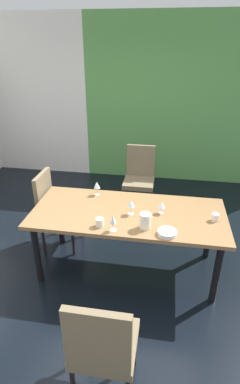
{
  "coord_description": "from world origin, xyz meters",
  "views": [
    {
      "loc": [
        0.57,
        -2.6,
        2.37
      ],
      "look_at": [
        0.09,
        0.33,
        0.85
      ],
      "focal_mm": 28.0,
      "sensor_mm": 36.0,
      "label": 1
    }
  ],
  "objects_px": {
    "wine_glass_east": "(131,204)",
    "wine_glass_rear": "(113,220)",
    "dining_table": "(128,218)",
    "chair_head_far": "(140,175)",
    "chair_head_near": "(102,346)",
    "cup_corner": "(100,222)",
    "chair_left_far": "(54,206)",
    "wine_glass_right": "(97,185)",
    "cup_north": "(215,217)",
    "wine_glass_front": "(162,205)",
    "serving_bowl_south": "(167,233)",
    "pitcher_left": "(145,221)"
  },
  "relations": [
    {
      "from": "wine_glass_front",
      "to": "serving_bowl_south",
      "type": "relative_size",
      "value": 0.73
    },
    {
      "from": "wine_glass_right",
      "to": "cup_north",
      "type": "distance_m",
      "value": 1.34
    },
    {
      "from": "wine_glass_right",
      "to": "wine_glass_rear",
      "type": "relative_size",
      "value": 1.0
    },
    {
      "from": "chair_left_far",
      "to": "cup_corner",
      "type": "height_order",
      "value": "chair_left_far"
    },
    {
      "from": "chair_head_far",
      "to": "wine_glass_east",
      "type": "relative_size",
      "value": 6.44
    },
    {
      "from": "wine_glass_rear",
      "to": "wine_glass_right",
      "type": "bearing_deg",
      "value": 114.76
    },
    {
      "from": "dining_table",
      "to": "pitcher_left",
      "type": "relative_size",
      "value": 12.74
    },
    {
      "from": "chair_head_near",
      "to": "serving_bowl_south",
      "type": "bearing_deg",
      "value": 70.24
    },
    {
      "from": "wine_glass_east",
      "to": "cup_corner",
      "type": "distance_m",
      "value": 0.39
    },
    {
      "from": "wine_glass_front",
      "to": "pitcher_left",
      "type": "distance_m",
      "value": 0.33
    },
    {
      "from": "chair_head_near",
      "to": "chair_left_far",
      "type": "distance_m",
      "value": 2.0
    },
    {
      "from": "chair_head_far",
      "to": "pitcher_left",
      "type": "relative_size",
      "value": 6.19
    },
    {
      "from": "dining_table",
      "to": "chair_head_far",
      "type": "distance_m",
      "value": 1.42
    },
    {
      "from": "cup_corner",
      "to": "pitcher_left",
      "type": "height_order",
      "value": "pitcher_left"
    },
    {
      "from": "cup_north",
      "to": "wine_glass_front",
      "type": "bearing_deg",
      "value": 174.19
    },
    {
      "from": "chair_left_far",
      "to": "cup_north",
      "type": "height_order",
      "value": "chair_left_far"
    },
    {
      "from": "wine_glass_east",
      "to": "wine_glass_rear",
      "type": "height_order",
      "value": "wine_glass_rear"
    },
    {
      "from": "chair_head_near",
      "to": "cup_corner",
      "type": "relative_size",
      "value": 11.94
    },
    {
      "from": "cup_corner",
      "to": "dining_table",
      "type": "bearing_deg",
      "value": 53.07
    },
    {
      "from": "wine_glass_right",
      "to": "serving_bowl_south",
      "type": "height_order",
      "value": "wine_glass_right"
    },
    {
      "from": "chair_head_near",
      "to": "chair_left_far",
      "type": "bearing_deg",
      "value": 119.49
    },
    {
      "from": "wine_glass_rear",
      "to": "pitcher_left",
      "type": "xyz_separation_m",
      "value": [
        0.29,
        0.09,
        -0.04
      ]
    },
    {
      "from": "chair_head_near",
      "to": "cup_north",
      "type": "height_order",
      "value": "chair_head_near"
    },
    {
      "from": "chair_left_far",
      "to": "cup_north",
      "type": "xyz_separation_m",
      "value": [
        1.83,
        -0.35,
        0.24
      ]
    },
    {
      "from": "chair_head_near",
      "to": "wine_glass_east",
      "type": "relative_size",
      "value": 6.54
    },
    {
      "from": "dining_table",
      "to": "wine_glass_rear",
      "type": "xyz_separation_m",
      "value": [
        -0.09,
        -0.36,
        0.2
      ]
    },
    {
      "from": "wine_glass_right",
      "to": "cup_north",
      "type": "height_order",
      "value": "wine_glass_right"
    },
    {
      "from": "chair_head_far",
      "to": "wine_glass_east",
      "type": "height_order",
      "value": "chair_head_far"
    },
    {
      "from": "chair_head_far",
      "to": "wine_glass_east",
      "type": "distance_m",
      "value": 1.49
    },
    {
      "from": "wine_glass_east",
      "to": "cup_north",
      "type": "distance_m",
      "value": 0.85
    },
    {
      "from": "chair_head_near",
      "to": "cup_corner",
      "type": "bearing_deg",
      "value": 103.41
    },
    {
      "from": "chair_head_far",
      "to": "serving_bowl_south",
      "type": "height_order",
      "value": "chair_head_far"
    },
    {
      "from": "chair_head_near",
      "to": "cup_north",
      "type": "distance_m",
      "value": 1.65
    },
    {
      "from": "chair_head_far",
      "to": "serving_bowl_south",
      "type": "relative_size",
      "value": 5.49
    },
    {
      "from": "wine_glass_right",
      "to": "wine_glass_rear",
      "type": "height_order",
      "value": "same"
    },
    {
      "from": "dining_table",
      "to": "chair_head_far",
      "type": "height_order",
      "value": "chair_head_far"
    },
    {
      "from": "wine_glass_rear",
      "to": "cup_corner",
      "type": "relative_size",
      "value": 1.98
    },
    {
      "from": "chair_left_far",
      "to": "wine_glass_right",
      "type": "xyz_separation_m",
      "value": [
        0.54,
        0.01,
        0.32
      ]
    },
    {
      "from": "chair_left_far",
      "to": "pitcher_left",
      "type": "xyz_separation_m",
      "value": [
        1.15,
        -0.59,
        0.28
      ]
    },
    {
      "from": "cup_corner",
      "to": "cup_north",
      "type": "height_order",
      "value": "cup_corner"
    },
    {
      "from": "wine_glass_front",
      "to": "cup_north",
      "type": "bearing_deg",
      "value": -5.81
    },
    {
      "from": "chair_head_far",
      "to": "serving_bowl_south",
      "type": "xyz_separation_m",
      "value": [
        0.44,
        -1.76,
        0.22
      ]
    },
    {
      "from": "chair_head_far",
      "to": "chair_left_far",
      "type": "xyz_separation_m",
      "value": [
        -0.93,
        -1.1,
        -0.0
      ]
    },
    {
      "from": "pitcher_left",
      "to": "cup_north",
      "type": "bearing_deg",
      "value": 20.02
    },
    {
      "from": "chair_left_far",
      "to": "cup_north",
      "type": "distance_m",
      "value": 1.88
    },
    {
      "from": "chair_head_far",
      "to": "chair_left_far",
      "type": "height_order",
      "value": "chair_head_far"
    },
    {
      "from": "serving_bowl_south",
      "to": "dining_table",
      "type": "bearing_deg",
      "value": 139.95
    },
    {
      "from": "wine_glass_rear",
      "to": "pitcher_left",
      "type": "height_order",
      "value": "wine_glass_rear"
    },
    {
      "from": "chair_head_far",
      "to": "cup_corner",
      "type": "height_order",
      "value": "chair_head_far"
    },
    {
      "from": "dining_table",
      "to": "serving_bowl_south",
      "type": "relative_size",
      "value": 11.3
    }
  ]
}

